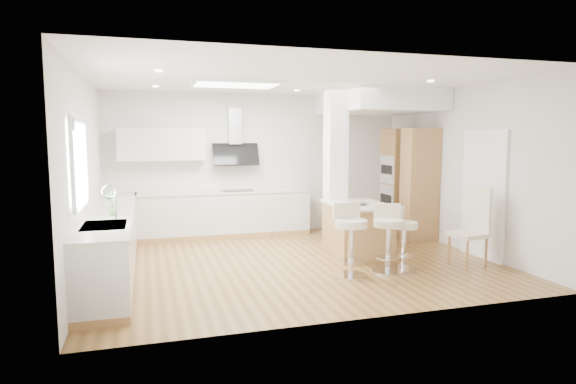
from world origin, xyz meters
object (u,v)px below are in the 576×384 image
object	(u,v)px
bar_stool_b	(388,235)
peninsula	(357,229)
bar_stool_a	(350,236)
bar_stool_c	(403,235)
dining_chair	(474,224)

from	to	relation	value
bar_stool_b	peninsula	bearing A→B (deg)	109.28
peninsula	bar_stool_b	bearing A→B (deg)	-85.87
bar_stool_b	bar_stool_a	bearing A→B (deg)	-154.53
peninsula	bar_stool_a	world-z (taller)	bar_stool_a
peninsula	bar_stool_c	bearing A→B (deg)	-70.98
dining_chair	bar_stool_a	bearing A→B (deg)	172.55
dining_chair	peninsula	bearing A→B (deg)	132.25
peninsula	bar_stool_b	xyz separation A→B (m)	(-0.03, -1.12, 0.12)
peninsula	bar_stool_b	world-z (taller)	bar_stool_b
peninsula	bar_stool_b	distance (m)	1.13
bar_stool_a	dining_chair	world-z (taller)	dining_chair
bar_stool_a	bar_stool_b	size ratio (longest dim) A/B	1.04
peninsula	dining_chair	xyz separation A→B (m)	(1.38, -1.16, 0.21)
bar_stool_a	dining_chair	xyz separation A→B (m)	(2.02, 0.01, 0.06)
bar_stool_c	dining_chair	size ratio (longest dim) A/B	0.76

